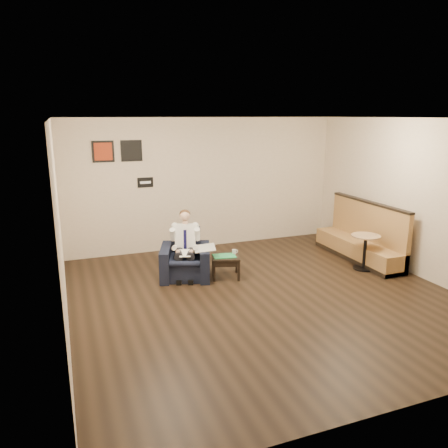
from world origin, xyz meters
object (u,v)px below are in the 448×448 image
object	(u,v)px
seated_man	(185,248)
banquette	(359,231)
smartphone	(228,253)
armchair	(185,255)
cafe_table	(365,252)
green_folder	(224,256)
side_table	(226,266)
coffee_mug	(234,252)

from	to	relation	value
seated_man	banquette	xyz separation A→B (m)	(3.58, -0.15, 0.01)
seated_man	smartphone	size ratio (longest dim) A/B	9.26
banquette	armchair	bearing A→B (deg)	175.85
armchair	cafe_table	bearing A→B (deg)	4.49
seated_man	cafe_table	bearing A→B (deg)	6.33
smartphone	banquette	world-z (taller)	banquette
green_folder	seated_man	bearing A→B (deg)	166.77
side_table	armchair	bearing A→B (deg)	159.37
coffee_mug	cafe_table	bearing A→B (deg)	-13.73
green_folder	smartphone	bearing A→B (deg)	48.41
armchair	coffee_mug	size ratio (longest dim) A/B	10.29
smartphone	banquette	distance (m)	2.80
seated_man	smartphone	world-z (taller)	seated_man
green_folder	banquette	xyz separation A→B (m)	(2.90, 0.01, 0.17)
armchair	smartphone	distance (m)	0.77
cafe_table	coffee_mug	bearing A→B (deg)	166.27
seated_man	cafe_table	world-z (taller)	seated_man
armchair	side_table	size ratio (longest dim) A/B	1.78
green_folder	coffee_mug	xyz separation A→B (m)	(0.21, 0.06, 0.04)
armchair	banquette	bearing A→B (deg)	13.93
banquette	seated_man	bearing A→B (deg)	177.54
coffee_mug	banquette	xyz separation A→B (m)	(2.69, -0.06, 0.14)
seated_man	armchair	bearing A→B (deg)	90.00
green_folder	smartphone	xyz separation A→B (m)	(0.12, 0.13, -0.00)
armchair	banquette	distance (m)	3.56
banquette	cafe_table	distance (m)	0.65
smartphone	green_folder	bearing A→B (deg)	-103.96
armchair	smartphone	size ratio (longest dim) A/B	6.98
smartphone	cafe_table	bearing A→B (deg)	12.95
seated_man	coffee_mug	world-z (taller)	seated_man
side_table	smartphone	bearing A→B (deg)	55.02
coffee_mug	banquette	world-z (taller)	banquette
seated_man	coffee_mug	size ratio (longest dim) A/B	13.65
side_table	green_folder	xyz separation A→B (m)	(-0.03, -0.01, 0.20)
coffee_mug	cafe_table	world-z (taller)	cafe_table
cafe_table	armchair	bearing A→B (deg)	166.41
seated_man	side_table	world-z (taller)	seated_man
coffee_mug	smartphone	bearing A→B (deg)	145.27
seated_man	cafe_table	xyz separation A→B (m)	(3.31, -0.69, -0.24)
smartphone	cafe_table	distance (m)	2.61
coffee_mug	side_table	bearing A→B (deg)	-163.94
side_table	coffee_mug	distance (m)	0.31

